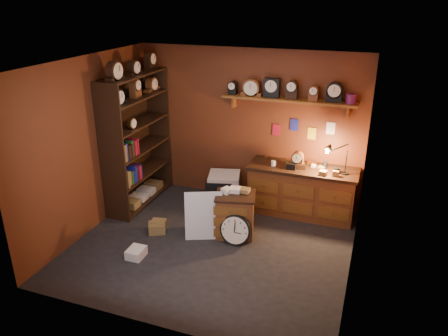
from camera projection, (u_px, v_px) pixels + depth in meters
The scene contains 11 objects.
floor at pixel (212, 245), 6.57m from camera, with size 4.00×4.00×0.00m, color black.
room_shell at pixel (217, 135), 6.00m from camera, with size 4.02×3.62×2.71m.
shelving_unit at pixel (135, 135), 7.52m from camera, with size 0.47×1.60×2.58m.
workbench at pixel (302, 188), 7.35m from camera, with size 1.80×0.66×1.36m.
low_cabinet at pixel (235, 213), 6.74m from camera, with size 0.71×0.64×0.78m.
big_round_clock at pixel (235, 230), 6.54m from camera, with size 0.48×0.16×0.48m.
white_panel at pixel (204, 237), 6.80m from camera, with size 0.58×0.03×0.77m, color silver.
mini_fridge at pixel (224, 189), 7.78m from camera, with size 0.66×0.68×0.56m.
floor_box_a at pixel (157, 228), 6.90m from camera, with size 0.26×0.22×0.16m, color olive.
floor_box_b at pixel (136, 253), 6.27m from camera, with size 0.23×0.27×0.14m, color white.
floor_box_c at pixel (159, 225), 6.96m from camera, with size 0.23×0.19×0.17m, color olive.
Camera 1 is at (2.09, -5.25, 3.56)m, focal length 35.00 mm.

